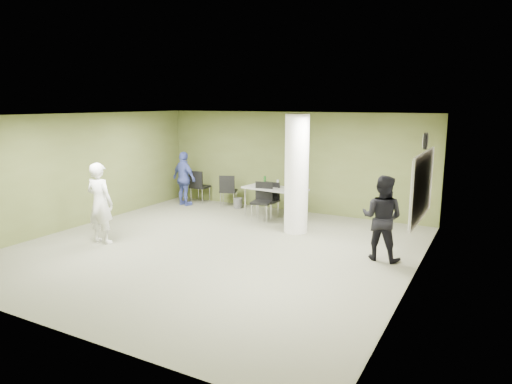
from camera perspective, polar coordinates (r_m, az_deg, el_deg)
The scene contains 17 objects.
floor at distance 9.82m, azimuth -5.16°, elevation -7.04°, with size 8.00×8.00×0.00m, color #595946.
ceiling at distance 9.33m, azimuth -5.46°, elevation 9.52°, with size 8.00×8.00×0.00m, color white.
wall_back at distance 12.96m, azimuth 4.53°, elevation 3.76°, with size 8.00×0.02×2.80m, color #4D5528.
wall_left at distance 12.13m, azimuth -21.27°, elevation 2.53°, with size 0.02×8.00×2.80m, color #4D5528.
wall_right_cream at distance 8.02m, azimuth 19.26°, elevation -1.40°, with size 0.02×8.00×2.80m, color beige.
column at distance 10.74m, azimuth 5.09°, elevation 2.23°, with size 0.56×0.56×2.80m, color silver.
whiteboard at distance 9.18m, azimuth 20.04°, elevation 0.71°, with size 0.05×2.30×1.30m.
wall_clock at distance 9.07m, azimuth 20.41°, elevation 5.99°, with size 0.06×0.32×0.32m.
folding_table at distance 12.21m, azimuth 2.36°, elevation 0.31°, with size 1.79×0.94×1.06m.
wastebasket at distance 13.43m, azimuth -2.26°, elevation -1.38°, with size 0.25×0.25×0.29m, color #4C4C4C.
chair_back_left at distance 14.14m, azimuth -7.21°, elevation 1.01°, with size 0.51×0.51×1.01m.
chair_back_right at distance 13.50m, azimuth -3.54°, elevation 0.46°, with size 0.62×0.62×0.96m.
chair_table_left at distance 12.23m, azimuth 1.75°, elevation -0.66°, with size 0.50×0.50×0.95m.
chair_table_right at distance 12.00m, azimuth 0.83°, elevation -0.76°, with size 0.57×0.57×0.99m.
woman_white at distance 10.53m, azimuth -18.92°, elevation -1.32°, with size 0.65×0.43×1.79m, color white.
man_black at distance 9.23m, azimuth 15.47°, elevation -3.14°, with size 0.82×0.64×1.69m, color black.
man_blue at distance 13.81m, azimuth -8.96°, elevation 1.65°, with size 0.95×0.40×1.62m, color #3E4B9C.
Camera 1 is at (5.18, -7.76, 3.05)m, focal length 32.00 mm.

